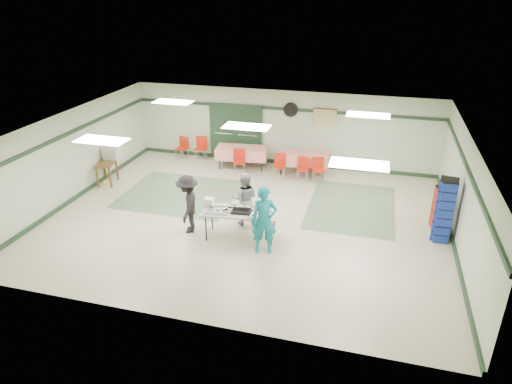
% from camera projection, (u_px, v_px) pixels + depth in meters
% --- Properties ---
extents(floor, '(11.00, 11.00, 0.00)m').
position_uv_depth(floor, '(247.00, 218.00, 12.96)').
color(floor, beige).
rests_on(floor, ground).
extents(ceiling, '(11.00, 11.00, 0.00)m').
position_uv_depth(ceiling, '(247.00, 126.00, 11.84)').
color(ceiling, white).
rests_on(ceiling, wall_back).
extents(wall_back, '(11.00, 0.00, 11.00)m').
position_uv_depth(wall_back, '(282.00, 128.00, 16.35)').
color(wall_back, beige).
rests_on(wall_back, floor).
extents(wall_front, '(11.00, 0.00, 11.00)m').
position_uv_depth(wall_front, '(179.00, 263.00, 8.45)').
color(wall_front, beige).
rests_on(wall_front, floor).
extents(wall_left, '(0.00, 9.00, 9.00)m').
position_uv_depth(wall_left, '(72.00, 156.00, 13.71)').
color(wall_left, beige).
rests_on(wall_left, floor).
extents(wall_right, '(0.00, 9.00, 9.00)m').
position_uv_depth(wall_right, '(464.00, 196.00, 11.09)').
color(wall_right, beige).
rests_on(wall_right, floor).
extents(trim_back, '(11.00, 0.06, 0.10)m').
position_uv_depth(trim_back, '(282.00, 109.00, 16.03)').
color(trim_back, '#1D3621').
rests_on(trim_back, wall_back).
extents(baseboard_back, '(11.00, 0.06, 0.12)m').
position_uv_depth(baseboard_back, '(281.00, 162.00, 16.86)').
color(baseboard_back, '#1D3621').
rests_on(baseboard_back, floor).
extents(trim_left, '(0.06, 9.00, 0.10)m').
position_uv_depth(trim_left, '(69.00, 133.00, 13.42)').
color(trim_left, '#1D3621').
rests_on(trim_left, wall_back).
extents(baseboard_left, '(0.06, 9.00, 0.12)m').
position_uv_depth(baseboard_left, '(80.00, 195.00, 14.24)').
color(baseboard_left, '#1D3621').
rests_on(baseboard_left, floor).
extents(trim_right, '(0.06, 9.00, 0.10)m').
position_uv_depth(trim_right, '(468.00, 170.00, 10.80)').
color(trim_right, '#1D3621').
rests_on(trim_right, wall_back).
extents(baseboard_right, '(0.06, 9.00, 0.12)m').
position_uv_depth(baseboard_right, '(453.00, 242.00, 11.63)').
color(baseboard_right, '#1D3621').
rests_on(baseboard_right, floor).
extents(green_patch_a, '(3.50, 3.00, 0.01)m').
position_uv_depth(green_patch_a, '(181.00, 194.00, 14.44)').
color(green_patch_a, slate).
rests_on(green_patch_a, floor).
extents(green_patch_b, '(2.50, 3.50, 0.01)m').
position_uv_depth(green_patch_b, '(351.00, 207.00, 13.61)').
color(green_patch_b, slate).
rests_on(green_patch_b, floor).
extents(double_door_left, '(0.90, 0.06, 2.10)m').
position_uv_depth(double_door_left, '(224.00, 132.00, 16.95)').
color(double_door_left, '#949794').
rests_on(double_door_left, floor).
extents(double_door_right, '(0.90, 0.06, 2.10)m').
position_uv_depth(double_door_right, '(248.00, 134.00, 16.72)').
color(double_door_right, '#949794').
rests_on(double_door_right, floor).
extents(door_frame, '(2.00, 0.03, 2.15)m').
position_uv_depth(door_frame, '(236.00, 133.00, 16.82)').
color(door_frame, '#1D3621').
rests_on(door_frame, floor).
extents(wall_fan, '(0.50, 0.10, 0.50)m').
position_uv_depth(wall_fan, '(291.00, 110.00, 15.93)').
color(wall_fan, black).
rests_on(wall_fan, wall_back).
extents(scroll_banner, '(0.80, 0.02, 0.60)m').
position_uv_depth(scroll_banner, '(325.00, 118.00, 15.73)').
color(scroll_banner, '#CFBC81').
rests_on(scroll_banner, wall_back).
extents(serving_table, '(2.02, 1.00, 0.76)m').
position_uv_depth(serving_table, '(240.00, 213.00, 11.68)').
color(serving_table, '#AEAEA9').
rests_on(serving_table, floor).
extents(sheet_tray_right, '(0.59, 0.48, 0.02)m').
position_uv_depth(sheet_tray_right, '(260.00, 215.00, 11.46)').
color(sheet_tray_right, silver).
rests_on(sheet_tray_right, serving_table).
extents(sheet_tray_mid, '(0.68, 0.55, 0.02)m').
position_uv_depth(sheet_tray_mid, '(240.00, 210.00, 11.72)').
color(sheet_tray_mid, silver).
rests_on(sheet_tray_mid, serving_table).
extents(sheet_tray_left, '(0.66, 0.53, 0.02)m').
position_uv_depth(sheet_tray_left, '(218.00, 211.00, 11.67)').
color(sheet_tray_left, silver).
rests_on(sheet_tray_left, serving_table).
extents(baking_pan, '(0.51, 0.35, 0.08)m').
position_uv_depth(baking_pan, '(241.00, 211.00, 11.59)').
color(baking_pan, black).
rests_on(baking_pan, serving_table).
extents(foam_box_stack, '(0.25, 0.23, 0.21)m').
position_uv_depth(foam_box_stack, '(209.00, 202.00, 11.92)').
color(foam_box_stack, white).
rests_on(foam_box_stack, serving_table).
extents(volunteer_teal, '(0.73, 0.60, 1.73)m').
position_uv_depth(volunteer_teal, '(264.00, 221.00, 10.99)').
color(volunteer_teal, '#137887').
rests_on(volunteer_teal, floor).
extents(volunteer_grey, '(0.82, 0.68, 1.51)m').
position_uv_depth(volunteer_grey, '(245.00, 199.00, 12.34)').
color(volunteer_grey, gray).
rests_on(volunteer_grey, floor).
extents(volunteer_dark, '(0.83, 1.14, 1.59)m').
position_uv_depth(volunteer_dark, '(188.00, 204.00, 11.96)').
color(volunteer_dark, black).
rests_on(volunteer_dark, floor).
extents(dining_table_a, '(1.81, 0.96, 0.77)m').
position_uv_depth(dining_table_a, '(303.00, 158.00, 15.76)').
color(dining_table_a, red).
rests_on(dining_table_a, floor).
extents(dining_table_b, '(1.89, 1.01, 0.77)m').
position_uv_depth(dining_table_b, '(242.00, 152.00, 16.29)').
color(dining_table_b, red).
rests_on(dining_table_b, floor).
extents(chair_a, '(0.40, 0.40, 0.81)m').
position_uv_depth(chair_a, '(303.00, 166.00, 15.27)').
color(chair_a, red).
rests_on(chair_a, floor).
extents(chair_b, '(0.42, 0.43, 0.85)m').
position_uv_depth(chair_b, '(280.00, 163.00, 15.45)').
color(chair_b, red).
rests_on(chair_b, floor).
extents(chair_c, '(0.48, 0.48, 0.84)m').
position_uv_depth(chair_c, '(318.00, 167.00, 15.14)').
color(chair_c, red).
rests_on(chair_c, floor).
extents(chair_d, '(0.50, 0.50, 0.88)m').
position_uv_depth(chair_d, '(239.00, 159.00, 15.79)').
color(chair_d, red).
rests_on(chair_d, floor).
extents(chair_loose_a, '(0.46, 0.46, 0.89)m').
position_uv_depth(chair_loose_a, '(201.00, 146.00, 17.03)').
color(chair_loose_a, red).
rests_on(chair_loose_a, floor).
extents(chair_loose_b, '(0.46, 0.46, 0.85)m').
position_uv_depth(chair_loose_b, '(183.00, 146.00, 17.13)').
color(chair_loose_b, red).
rests_on(chair_loose_b, floor).
extents(crate_stack_blue_a, '(0.38, 0.38, 1.68)m').
position_uv_depth(crate_stack_blue_a, '(445.00, 211.00, 11.48)').
color(crate_stack_blue_a, '#19349A').
rests_on(crate_stack_blue_a, floor).
extents(crate_stack_red, '(0.41, 0.41, 1.17)m').
position_uv_depth(crate_stack_red, '(440.00, 207.00, 12.25)').
color(crate_stack_red, '#9B250F').
rests_on(crate_stack_red, floor).
extents(crate_stack_blue_b, '(0.50, 0.50, 1.69)m').
position_uv_depth(crate_stack_blue_b, '(444.00, 210.00, 11.55)').
color(crate_stack_blue_b, '#19349A').
rests_on(crate_stack_blue_b, floor).
extents(printer_table, '(0.70, 0.92, 0.74)m').
position_uv_depth(printer_table, '(106.00, 166.00, 14.93)').
color(printer_table, brown).
rests_on(printer_table, floor).
extents(office_printer, '(0.51, 0.45, 0.38)m').
position_uv_depth(office_printer, '(112.00, 153.00, 15.16)').
color(office_printer, '#ACABA7').
rests_on(office_printer, printer_table).
extents(broom, '(0.05, 0.24, 1.48)m').
position_uv_depth(broom, '(103.00, 162.00, 14.88)').
color(broom, brown).
rests_on(broom, floor).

